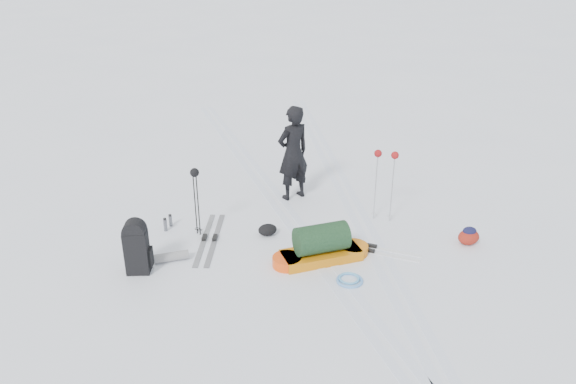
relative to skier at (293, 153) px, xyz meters
name	(u,v)px	position (x,y,z in m)	size (l,w,h in m)	color
ground	(310,244)	(-0.23, -1.93, -0.98)	(200.00, 200.00, 0.00)	white
snow_hill_backdrop	(458,291)	(62.46, 82.10, -70.00)	(359.50, 192.00, 162.45)	white
ski_tracks	(327,217)	(0.38, -1.05, -0.98)	(3.38, 17.97, 0.01)	silver
skier	(293,153)	(0.00, 0.00, 0.00)	(0.72, 0.47, 1.96)	black
pulk_sled	(321,247)	(-0.20, -2.47, -0.73)	(1.72, 0.63, 0.65)	#C9700B
expedition_rucksack	(141,247)	(-3.09, -2.03, -0.55)	(1.03, 0.46, 0.93)	black
ski_poles_black	(195,181)	(-2.08, -1.05, 0.08)	(0.16, 0.16, 1.30)	black
ski_poles_silver	(386,162)	(1.37, -1.40, 0.20)	(0.40, 0.31, 1.41)	#BABCC1
touring_skis_grey	(210,239)	(-1.92, -1.31, -0.96)	(0.82, 1.89, 0.07)	gray
touring_skis_white	(371,249)	(0.73, -2.41, -0.97)	(1.55, 1.22, 0.06)	silver
rope_coil	(349,280)	(0.03, -3.20, -0.95)	(0.55, 0.55, 0.05)	#5995DA
small_daypack	(469,236)	(2.46, -2.66, -0.82)	(0.39, 0.29, 0.33)	maroon
thermos_pair	(168,223)	(-2.60, -0.69, -0.86)	(0.18, 0.24, 0.26)	#5C5D63
stuff_sack	(268,230)	(-0.88, -1.42, -0.87)	(0.40, 0.33, 0.21)	black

